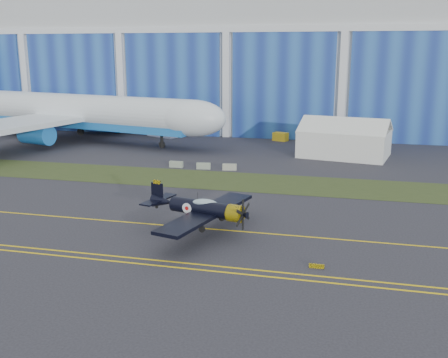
% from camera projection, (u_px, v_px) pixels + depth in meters
% --- Properties ---
extents(ground, '(260.00, 260.00, 0.00)m').
position_uv_depth(ground, '(122.00, 206.00, 57.44)').
color(ground, '#2F2E36').
rests_on(ground, ground).
extents(grass_median, '(260.00, 10.00, 0.02)m').
position_uv_depth(grass_median, '(165.00, 177.00, 70.65)').
color(grass_median, '#475128').
rests_on(grass_median, ground).
extents(hangar, '(220.00, 45.70, 30.00)m').
position_uv_depth(hangar, '(249.00, 58.00, 121.61)').
color(hangar, silver).
rests_on(hangar, ground).
extents(taxiway_centreline, '(200.00, 0.20, 0.02)m').
position_uv_depth(taxiway_centreline, '(101.00, 220.00, 52.72)').
color(taxiway_centreline, yellow).
rests_on(taxiway_centreline, ground).
extents(edge_line_near, '(80.00, 0.20, 0.02)m').
position_uv_depth(edge_line_near, '(48.00, 255.00, 43.76)').
color(edge_line_near, yellow).
rests_on(edge_line_near, ground).
extents(edge_line_far, '(80.00, 0.20, 0.02)m').
position_uv_depth(edge_line_far, '(55.00, 250.00, 44.70)').
color(edge_line_far, yellow).
rests_on(edge_line_far, ground).
extents(guard_board_right, '(1.20, 0.15, 0.35)m').
position_uv_depth(guard_board_right, '(317.00, 266.00, 41.01)').
color(guard_board_right, yellow).
rests_on(guard_board_right, ground).
extents(warbird, '(14.55, 16.26, 4.11)m').
position_uv_depth(warbird, '(201.00, 208.00, 48.22)').
color(warbird, black).
rests_on(warbird, ground).
extents(jetliner, '(82.79, 74.77, 24.73)m').
position_uv_depth(jetliner, '(72.00, 74.00, 97.54)').
color(jetliner, white).
rests_on(jetliner, ground).
extents(tent, '(15.28, 12.33, 6.37)m').
position_uv_depth(tent, '(345.00, 137.00, 84.09)').
color(tent, white).
rests_on(tent, ground).
extents(shipping_container, '(6.89, 4.98, 2.78)m').
position_uv_depth(shipping_container, '(163.00, 130.00, 103.83)').
color(shipping_container, white).
rests_on(shipping_container, ground).
extents(tug, '(3.10, 2.52, 1.57)m').
position_uv_depth(tug, '(280.00, 137.00, 99.10)').
color(tug, yellow).
rests_on(tug, ground).
extents(barrier_a, '(2.02, 0.66, 0.90)m').
position_uv_depth(barrier_a, '(176.00, 164.00, 76.48)').
color(barrier_a, gray).
rests_on(barrier_a, ground).
extents(barrier_b, '(2.07, 0.93, 0.90)m').
position_uv_depth(barrier_b, '(204.00, 166.00, 75.37)').
color(barrier_b, gray).
rests_on(barrier_b, ground).
extents(barrier_c, '(2.07, 0.93, 0.90)m').
position_uv_depth(barrier_c, '(230.00, 167.00, 74.71)').
color(barrier_c, '#9E9F8A').
rests_on(barrier_c, ground).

